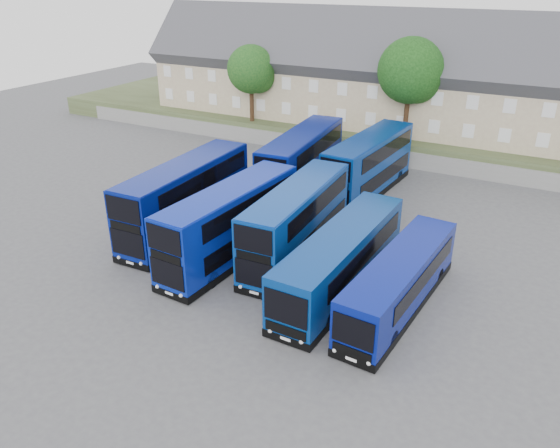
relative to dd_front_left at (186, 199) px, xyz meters
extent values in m
plane|color=#4E4E53|center=(6.53, -3.94, -2.34)|extent=(120.00, 120.00, 0.00)
cube|color=slate|center=(6.53, 20.06, -1.59)|extent=(70.00, 0.40, 1.50)
cube|color=#404929|center=(6.53, 30.06, -1.34)|extent=(80.00, 20.00, 2.00)
cube|color=tan|center=(-17.47, 26.06, 2.66)|extent=(6.00, 8.00, 6.00)
cube|color=#3E3E44|center=(-17.47, 26.06, 5.66)|extent=(6.00, 10.40, 10.40)
cube|color=brown|center=(-15.97, 26.06, 9.50)|extent=(0.60, 0.90, 1.40)
cube|color=tan|center=(-11.47, 26.06, 2.66)|extent=(6.00, 8.00, 6.00)
cube|color=#3E3E44|center=(-11.47, 26.06, 5.66)|extent=(6.00, 10.40, 10.40)
cube|color=brown|center=(-9.97, 26.06, 9.50)|extent=(0.60, 0.90, 1.40)
cube|color=tan|center=(-5.47, 26.06, 2.66)|extent=(6.00, 8.00, 6.00)
cube|color=#3E3E44|center=(-5.47, 26.06, 5.66)|extent=(6.00, 10.40, 10.40)
cube|color=brown|center=(-3.97, 26.06, 9.50)|extent=(0.60, 0.90, 1.40)
cube|color=tan|center=(0.53, 26.06, 2.66)|extent=(6.00, 8.00, 6.00)
cube|color=#3E3E44|center=(0.53, 26.06, 5.66)|extent=(6.00, 10.40, 10.40)
cube|color=brown|center=(2.03, 26.06, 9.50)|extent=(0.60, 0.90, 1.40)
cube|color=tan|center=(6.53, 26.06, 2.66)|extent=(6.00, 8.00, 6.00)
cube|color=#3E3E44|center=(6.53, 26.06, 5.66)|extent=(6.00, 10.40, 10.40)
cube|color=brown|center=(8.03, 26.06, 9.50)|extent=(0.60, 0.90, 1.40)
cube|color=tan|center=(12.53, 26.06, 2.66)|extent=(6.00, 8.00, 6.00)
cube|color=#3E3E44|center=(12.53, 26.06, 5.66)|extent=(6.00, 10.40, 10.40)
cube|color=brown|center=(14.03, 26.06, 9.50)|extent=(0.60, 0.90, 1.40)
cube|color=tan|center=(18.53, 26.06, 2.66)|extent=(6.00, 8.00, 6.00)
cube|color=#3E3E44|center=(18.53, 26.06, 5.66)|extent=(6.00, 10.40, 10.40)
cube|color=navy|center=(0.00, 0.02, 0.21)|extent=(3.05, 11.98, 4.41)
cube|color=black|center=(0.00, 0.02, -2.04)|extent=(3.09, 12.02, 0.45)
cube|color=black|center=(0.17, -5.96, -0.66)|extent=(2.41, 0.13, 1.62)
cube|color=black|center=(0.17, -5.96, 1.50)|extent=(2.41, 0.13, 1.52)
cylinder|color=black|center=(-1.09, -3.76, -1.84)|extent=(0.33, 1.01, 1.00)
cube|color=#0821A3|center=(4.75, -1.84, 0.10)|extent=(3.28, 11.49, 4.19)
cube|color=black|center=(4.75, -1.84, -2.04)|extent=(3.32, 11.53, 0.45)
cube|color=black|center=(4.40, -7.54, -0.74)|extent=(2.28, 0.20, 1.55)
cube|color=black|center=(4.40, -7.54, 1.32)|extent=(2.28, 0.20, 1.44)
cylinder|color=black|center=(3.40, -5.24, -1.84)|extent=(0.36, 1.02, 1.00)
cube|color=navy|center=(8.17, 0.33, 0.07)|extent=(3.05, 11.30, 4.13)
cube|color=black|center=(8.17, 0.33, -2.04)|extent=(3.09, 11.34, 0.45)
cube|color=black|center=(8.43, -5.29, -0.76)|extent=(2.25, 0.16, 1.53)
cube|color=black|center=(8.43, -5.29, 1.27)|extent=(2.25, 0.16, 1.43)
cylinder|color=black|center=(7.20, -3.12, -1.84)|extent=(0.35, 1.01, 1.00)
cube|color=navy|center=(3.62, 10.24, 0.23)|extent=(3.70, 12.17, 4.45)
cube|color=black|center=(3.62, 10.24, -2.04)|extent=(3.74, 12.22, 0.45)
cube|color=black|center=(4.12, 4.23, -0.65)|extent=(2.42, 0.26, 1.63)
cube|color=black|center=(4.12, 4.23, 1.53)|extent=(2.42, 0.26, 1.53)
cylinder|color=black|center=(2.73, 6.35, -1.84)|extent=(0.38, 1.02, 1.00)
cube|color=navy|center=(8.44, 12.31, 0.15)|extent=(3.46, 11.75, 4.29)
cube|color=black|center=(8.44, 12.31, -2.04)|extent=(3.50, 11.80, 0.45)
cube|color=black|center=(8.02, 6.50, -0.71)|extent=(2.33, 0.23, 1.58)
cube|color=black|center=(8.02, 6.50, 1.40)|extent=(2.33, 0.23, 1.48)
cylinder|color=black|center=(7.02, 8.81, -1.84)|extent=(0.37, 1.02, 1.00)
cube|color=navy|center=(12.03, -1.86, -0.46)|extent=(2.98, 12.50, 3.07)
cube|color=black|center=(12.03, -1.86, -2.04)|extent=(3.03, 12.54, 0.45)
cube|color=black|center=(11.83, -8.10, -0.22)|extent=(2.29, 0.13, 1.66)
cylinder|color=black|center=(10.76, -5.83, -1.84)|extent=(0.33, 1.01, 1.00)
cube|color=navy|center=(15.55, -2.43, -0.63)|extent=(3.15, 11.28, 2.71)
cube|color=black|center=(15.55, -2.43, -2.04)|extent=(3.19, 11.32, 0.45)
cube|color=black|center=(15.13, -8.02, -0.44)|extent=(2.02, 0.21, 1.48)
cylinder|color=black|center=(14.29, -5.72, -1.84)|extent=(0.37, 1.02, 1.00)
cylinder|color=#382314|center=(-7.47, 21.06, 1.53)|extent=(0.44, 0.44, 3.75)
sphere|color=#103B14|center=(-7.47, 21.06, 4.91)|extent=(4.80, 4.80, 4.80)
sphere|color=#103B14|center=(-6.87, 21.46, 4.16)|extent=(3.30, 3.30, 3.30)
cylinder|color=#382314|center=(8.53, 21.56, 1.91)|extent=(0.44, 0.44, 4.50)
sphere|color=black|center=(8.53, 21.56, 5.96)|extent=(5.76, 5.76, 5.76)
sphere|color=black|center=(9.13, 21.96, 5.06)|extent=(3.96, 3.96, 3.96)
camera|label=1|loc=(21.62, -26.82, 13.99)|focal=35.00mm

